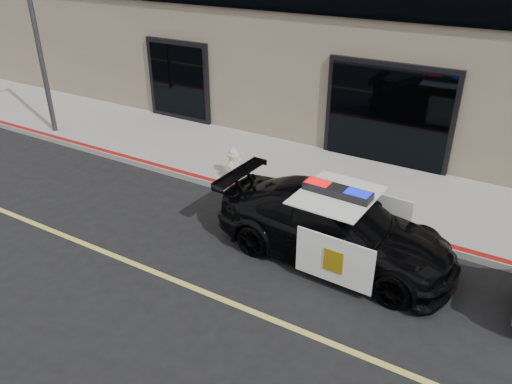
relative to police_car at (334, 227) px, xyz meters
The scene contains 5 objects.
ground 2.38m from the police_car, 78.11° to the right, with size 120.00×120.00×0.00m, color black.
sidewalk_n 3.13m from the police_car, 81.21° to the left, with size 60.00×3.50×0.15m, color gray.
police_car is the anchor object (origin of this frame).
fire_hydrant 3.96m from the police_car, 152.68° to the left, with size 0.36×0.50×0.80m.
street_light 10.69m from the police_car, behind, with size 0.15×1.36×5.36m.
Camera 1 is at (2.44, -5.66, 5.79)m, focal length 35.00 mm.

